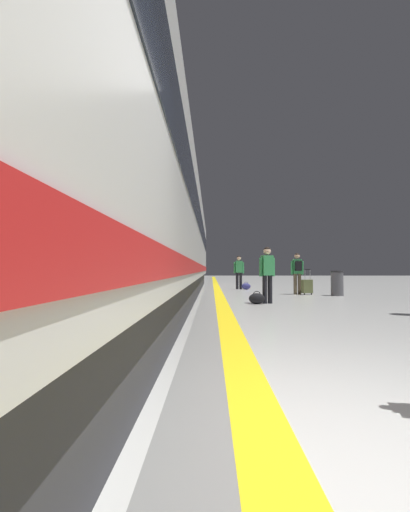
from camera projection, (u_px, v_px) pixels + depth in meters
name	position (u px, v px, depth m)	size (l,w,h in m)	color
ground_plane	(410.00, 452.00, 2.01)	(120.00, 120.00, 0.00)	silver
safety_line_strip	(221.00, 300.00, 12.01)	(0.36, 80.00, 0.01)	yellow
tactile_edge_band	(210.00, 300.00, 12.02)	(0.61, 80.00, 0.01)	slate
high_speed_train	(149.00, 216.00, 11.25)	(2.94, 32.66, 4.97)	#38383D
passenger_near	(267.00, 271.00, 10.89)	(0.46, 0.30, 1.59)	black
duffel_bag_near	(257.00, 299.00, 10.66)	(0.44, 0.26, 0.36)	black
passenger_mid	(239.00, 270.00, 18.79)	(0.50, 0.23, 1.62)	black
duffel_bag_mid	(246.00, 286.00, 18.50)	(0.44, 0.26, 0.36)	navy
passenger_far	(297.00, 270.00, 14.88)	(0.49, 0.33, 1.59)	brown
suitcase_far	(307.00, 286.00, 14.68)	(0.42, 0.31, 0.96)	#596038
waste_bin	(337.00, 283.00, 14.08)	(0.46, 0.46, 0.91)	#4C4C51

